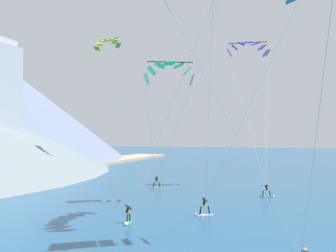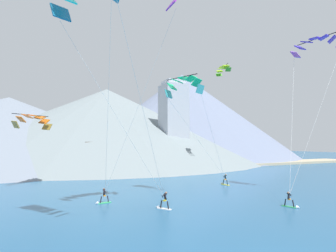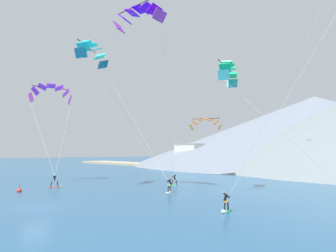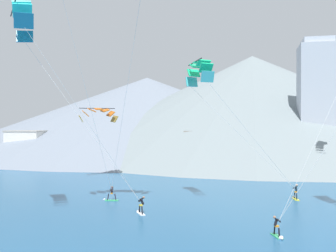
# 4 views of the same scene
# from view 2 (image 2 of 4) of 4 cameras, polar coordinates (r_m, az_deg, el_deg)

# --- Properties ---
(kitesurfer_near_lead) EXTENTS (1.78, 0.70, 1.64)m
(kitesurfer_near_lead) POSITION_cam_2_polar(r_m,az_deg,el_deg) (30.07, -14.11, -15.18)
(kitesurfer_near_lead) COLOR #33B266
(kitesurfer_near_lead) RESTS_ON ground
(kitesurfer_near_trail) EXTENTS (0.66, 1.78, 1.78)m
(kitesurfer_near_trail) POSITION_cam_2_polar(r_m,az_deg,el_deg) (42.92, 12.17, -11.67)
(kitesurfer_near_trail) COLOR yellow
(kitesurfer_near_trail) RESTS_ON ground
(kitesurfer_mid_center) EXTENTS (0.98, 1.77, 1.63)m
(kitesurfer_mid_center) POSITION_cam_2_polar(r_m,az_deg,el_deg) (30.13, 25.29, -14.92)
(kitesurfer_mid_center) COLOR #33B266
(kitesurfer_mid_center) RESTS_ON ground
(kitesurfer_far_left) EXTENTS (1.29, 1.67, 1.72)m
(kitesurfer_far_left) POSITION_cam_2_polar(r_m,az_deg,el_deg) (26.87, -1.13, -16.52)
(kitesurfer_far_left) COLOR white
(kitesurfer_far_left) RESTS_ON ground
(parafoil_kite_near_trail) EXTENTS (11.63, 7.71, 13.45)m
(parafoil_kite_near_trail) POSITION_cam_2_polar(r_m,az_deg,el_deg) (33.51, 3.53, 8.89)
(parafoil_kite_near_trail) COLOR #3DB0B4
(parafoil_kite_mid_center) EXTENTS (10.76, 6.05, 19.19)m
(parafoil_kite_mid_center) POSITION_cam_2_polar(r_m,az_deg,el_deg) (40.85, 29.40, 15.22)
(parafoil_kite_mid_center) COLOR purple
(parafoil_kite_distant_high_outer) EXTENTS (2.31, 5.18, 1.85)m
(parafoil_kite_distant_high_outer) POSITION_cam_2_polar(r_m,az_deg,el_deg) (60.07, 11.88, 12.03)
(parafoil_kite_distant_high_outer) COLOR #3C9823
(parafoil_kite_distant_low_drift) EXTENTS (5.44, 4.86, 2.27)m
(parafoil_kite_distant_low_drift) POSITION_cam_2_polar(r_m,az_deg,el_deg) (44.09, -27.32, 1.17)
(parafoil_kite_distant_low_drift) COLOR olive
(shoreline_strip) EXTENTS (180.00, 10.00, 0.70)m
(shoreline_strip) POSITION_cam_2_polar(r_m,az_deg,el_deg) (64.45, -15.67, -9.17)
(shoreline_strip) COLOR tan
(shoreline_strip) RESTS_ON ground
(shore_building_harbour_front) EXTENTS (7.79, 5.90, 6.22)m
(shore_building_harbour_front) POSITION_cam_2_polar(r_m,az_deg,el_deg) (71.29, -7.38, -6.55)
(shore_building_harbour_front) COLOR beige
(shore_building_harbour_front) RESTS_ON ground
(shore_building_quay_east) EXTENTS (6.09, 6.87, 6.94)m
(shore_building_quay_east) POSITION_cam_2_polar(r_m,az_deg,el_deg) (66.90, -15.39, -6.30)
(shore_building_quay_east) COLOR #B7AD9E
(shore_building_quay_east) RESTS_ON ground
(highrise_tower) EXTENTS (7.00, 7.00, 25.09)m
(highrise_tower) POSITION_cam_2_polar(r_m,az_deg,el_deg) (77.07, 1.18, 0.47)
(highrise_tower) COLOR #A8ADB7
(highrise_tower) RESTS_ON ground
(mountain_peak_west_ridge) EXTENTS (127.85, 127.85, 23.97)m
(mountain_peak_west_ridge) POSITION_cam_2_polar(r_m,az_deg,el_deg) (114.36, -31.51, -0.57)
(mountain_peak_west_ridge) COLOR gray
(mountain_peak_west_ridge) RESTS_ON ground
(mountain_peak_central_summit) EXTENTS (119.44, 119.44, 28.73)m
(mountain_peak_central_summit) POSITION_cam_2_polar(r_m,az_deg,el_deg) (108.51, -13.33, 0.36)
(mountain_peak_central_summit) COLOR gray
(mountain_peak_central_summit) RESTS_ON ground
(mountain_peak_east_shoulder) EXTENTS (102.49, 102.49, 39.74)m
(mountain_peak_east_shoulder) POSITION_cam_2_polar(r_m,az_deg,el_deg) (124.55, 3.06, 2.25)
(mountain_peak_east_shoulder) COLOR slate
(mountain_peak_east_shoulder) RESTS_ON ground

